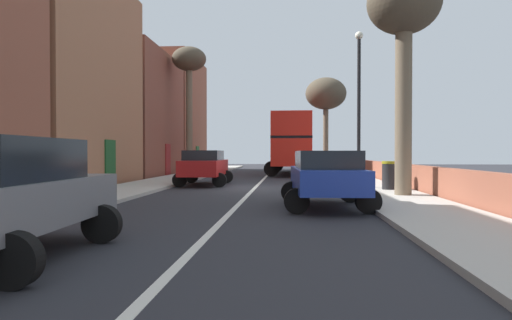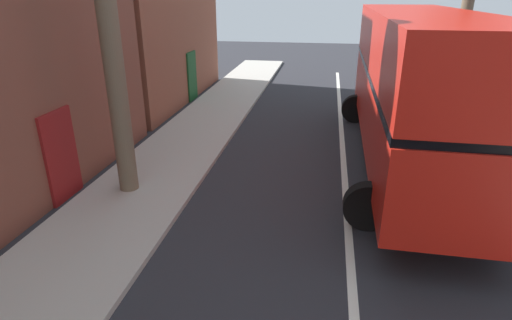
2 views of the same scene
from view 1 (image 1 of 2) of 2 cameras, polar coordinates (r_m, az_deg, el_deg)
ground_plane at (r=19.76m, az=-0.12°, el=-3.50°), size 84.00×84.00×0.00m
road_centre_line at (r=19.76m, az=-0.12°, el=-3.49°), size 0.16×54.00×0.01m
sidewalk_left at (r=20.71m, az=-13.79°, el=-3.16°), size 2.60×60.00×0.12m
sidewalk_right at (r=19.99m, az=14.05°, el=-3.31°), size 2.60×60.00×0.12m
terraced_houses_left at (r=22.33m, az=-22.70°, el=8.95°), size 4.07×47.62×10.62m
boundary_wall_right at (r=20.29m, az=18.37°, el=-1.96°), size 0.36×54.00×1.04m
double_decker_bus at (r=32.80m, az=4.59°, el=2.36°), size 3.70×11.16×4.06m
parked_car_grey_left_0 at (r=7.24m, az=-29.33°, el=-3.56°), size 2.51×4.23×1.72m
parked_car_red_left_1 at (r=21.47m, az=-6.49°, el=-0.65°), size 2.48×4.55×1.63m
parked_car_blue_right_3 at (r=12.65m, az=8.80°, el=-1.87°), size 2.54×4.33×1.57m
street_tree_right_1 at (r=40.23m, az=8.77°, el=8.08°), size 3.53×3.53×7.94m
street_tree_left_2 at (r=30.98m, az=-8.40°, el=11.39°), size 2.26×2.26×8.43m
street_tree_right_3 at (r=16.53m, az=18.08°, el=16.88°), size 2.42×2.42×7.43m
lamppost_right at (r=19.03m, az=12.80°, el=7.79°), size 0.32×0.32×6.31m
litter_bin_right at (r=18.11m, az=16.36°, el=-1.84°), size 0.55×0.55×1.08m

